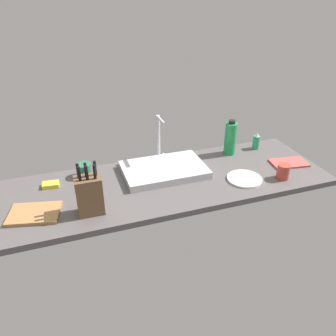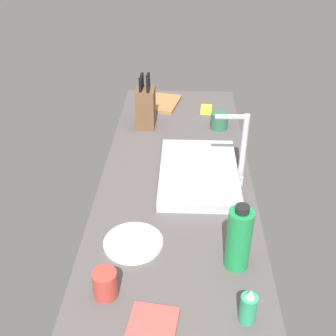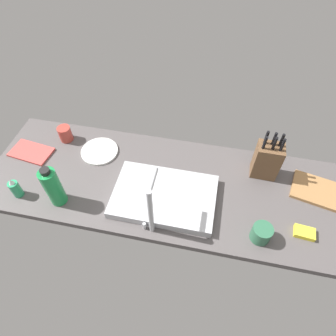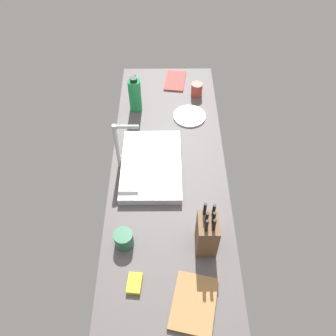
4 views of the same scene
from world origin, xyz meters
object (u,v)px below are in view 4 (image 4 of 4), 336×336
Objects in this scene: dinner_plate at (189,116)px; coffee_mug at (124,239)px; soap_bottle at (136,82)px; knife_block at (207,234)px; ceramic_cup at (197,90)px; water_bottle at (135,95)px; faucet at (119,143)px; dish_towel at (175,81)px; sink_basin at (151,165)px; cutting_board at (194,303)px; dish_sponge at (134,283)px.

coffee_mug is at bearing 158.60° from dinner_plate.
soap_bottle is at bearing 0.34° from coffee_mug.
knife_block is 3.07× the size of ceramic_cup.
ceramic_cup is at bearing -14.42° from dinner_plate.
dinner_plate is 23.13cm from ceramic_cup.
knife_block is 104.44cm from water_bottle.
faucet is 48.86cm from water_bottle.
soap_bottle reaches higher than dish_towel.
soap_bottle reaches higher than ceramic_cup.
ceramic_cup is (22.08, -5.68, 3.87)cm from dinner_plate.
sink_basin is at bearing 151.14° from dinner_plate.
water_bottle reaches higher than dinner_plate.
water_bottle is (97.47, 37.52, 0.59)cm from knife_block.
cutting_board is 2.73× the size of dish_sponge.
soap_bottle reaches higher than dish_sponge.
ceramic_cup is (-15.19, -14.06, 3.87)cm from dish_towel.
knife_block is 127.56cm from dish_towel.
water_bottle is at bearing 109.27° from ceramic_cup.
soap_bottle is at bearing 2.71° from water_bottle.
faucet is at bearing 25.06° from cutting_board.
faucet is at bearing 83.10° from sink_basin.
ceramic_cup is at bearing -70.73° from water_bottle.
sink_basin is at bearing 169.45° from dish_towel.
ceramic_cup is (111.45, -2.47, -6.07)cm from knife_block.
cutting_board is at bearing 166.79° from knife_block.
knife_block reaches higher than dish_sponge.
dish_sponge is (-67.99, -10.55, -16.43)cm from faucet.
faucet reaches higher than sink_basin.
water_bottle is at bearing 138.38° from dish_towel.
knife_block is 38.38cm from coffee_mug.
water_bottle is 42.88cm from ceramic_cup.
dinner_plate is at bearing -14.90° from dish_sponge.
dish_sponge is at bearing 121.07° from knife_block.
knife_block is 124.92cm from soap_bottle.
water_bottle is at bearing 13.86° from cutting_board.
cutting_board is (-76.48, -35.76, -16.73)cm from faucet.
water_bottle is 1.04× the size of dish_towel.
dish_sponge is (8.49, 25.21, 0.30)cm from cutting_board.
ceramic_cup reaches higher than coffee_mug.
water_bottle reaches higher than ceramic_cup.
faucet reaches higher than coffee_mug.
sink_basin is 2.18× the size of dish_towel.
water_bottle reaches higher than dish_towel.
sink_basin is 5.58× the size of coffee_mug.
cutting_board is at bearing -132.27° from coffee_mug.
water_bottle is (-21.24, -1.01, 6.02)cm from soap_bottle.
dish_towel is 146.76cm from dish_sponge.
knife_block reaches higher than sink_basin.
sink_basin is 1.63× the size of faucet.
faucet is at bearing 5.56° from coffee_mug.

